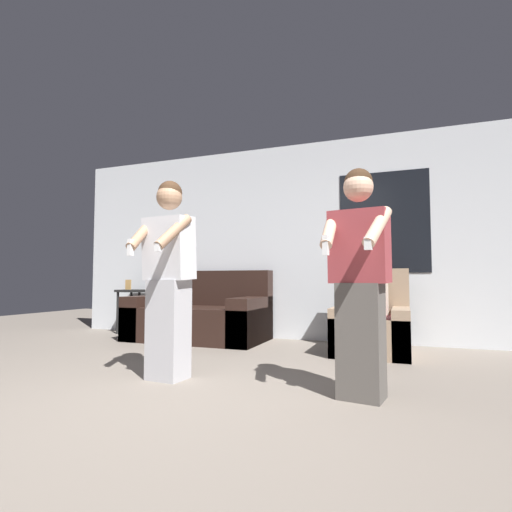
{
  "coord_description": "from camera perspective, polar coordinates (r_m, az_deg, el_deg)",
  "views": [
    {
      "loc": [
        1.53,
        -1.98,
        0.81
      ],
      "look_at": [
        0.47,
        0.86,
        0.99
      ],
      "focal_mm": 28.0,
      "sensor_mm": 36.0,
      "label": 1
    }
  ],
  "objects": [
    {
      "name": "person_left",
      "position": [
        3.38,
        -12.42,
        -2.88
      ],
      "size": [
        0.46,
        0.49,
        1.64
      ],
      "color": "#B2B2B7",
      "rests_on": "ground_plane"
    },
    {
      "name": "armchair",
      "position": [
        4.69,
        16.2,
        -9.48
      ],
      "size": [
        0.8,
        0.9,
        0.94
      ],
      "color": "#937A60",
      "rests_on": "ground_plane"
    },
    {
      "name": "couch",
      "position": [
        5.54,
        -8.05,
        -8.56
      ],
      "size": [
        1.82,
        0.97,
        0.94
      ],
      "color": "black",
      "rests_on": "ground_plane"
    },
    {
      "name": "person_right",
      "position": [
        2.85,
        14.58,
        -3.33
      ],
      "size": [
        0.45,
        0.5,
        1.59
      ],
      "color": "#56514C",
      "rests_on": "ground_plane"
    },
    {
      "name": "side_table",
      "position": [
        6.41,
        -16.91,
        -5.7
      ],
      "size": [
        0.47,
        0.4,
        0.81
      ],
      "color": "black",
      "rests_on": "ground_plane"
    },
    {
      "name": "ground_plane",
      "position": [
        2.63,
        -17.59,
        -21.16
      ],
      "size": [
        14.0,
        14.0,
        0.0
      ],
      "primitive_type": "plane",
      "color": "slate"
    },
    {
      "name": "wall_back",
      "position": [
        5.59,
        4.66,
        2.15
      ],
      "size": [
        6.76,
        0.07,
        2.7
      ],
      "color": "silver",
      "rests_on": "ground_plane"
    }
  ]
}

